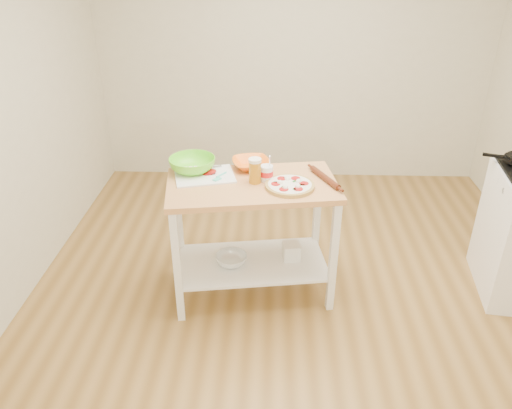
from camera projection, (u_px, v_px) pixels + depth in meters
The scene contains 13 objects.
room_shell at pixel (306, 127), 3.01m from camera, with size 4.04×4.54×2.74m.
prep_island at pixel (252, 215), 3.47m from camera, with size 1.22×0.78×0.90m.
pizza at pixel (290, 185), 3.29m from camera, with size 0.33×0.33×0.05m.
cutting_board at pixel (204, 175), 3.44m from camera, with size 0.46×0.39×0.04m.
spatula at pixel (219, 177), 3.40m from camera, with size 0.09×0.15×0.01m.
knife at pixel (198, 169), 3.51m from camera, with size 0.26×0.13×0.01m.
orange_bowl at pixel (251, 164), 3.56m from camera, with size 0.26×0.26×0.06m, color orange.
green_bowl at pixel (192, 165), 3.50m from camera, with size 0.32×0.32×0.10m, color #67E025.
beer_pint at pixel (255, 171), 3.32m from camera, with size 0.09×0.09×0.17m.
yogurt_tub at pixel (267, 173), 3.36m from camera, with size 0.09×0.09×0.19m.
rolling_pin at pixel (325, 178), 3.38m from camera, with size 0.04×0.04×0.34m, color #552513.
shelf_glass_bowl at pixel (231, 260), 3.62m from camera, with size 0.23×0.23×0.07m, color silver.
shelf_bin at pixel (291, 251), 3.67m from camera, with size 0.12×0.12×0.12m, color white.
Camera 1 is at (-0.20, -2.88, 2.36)m, focal length 35.00 mm.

